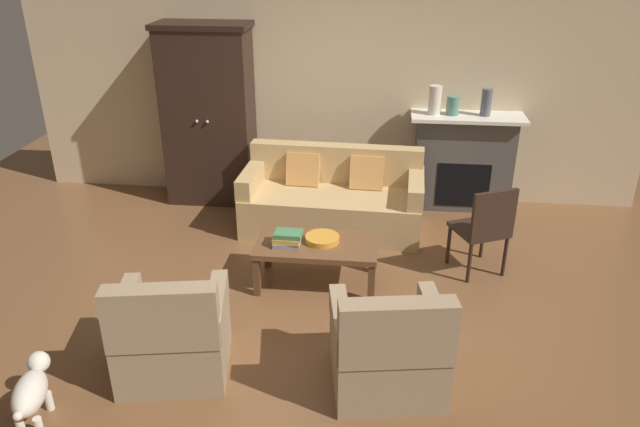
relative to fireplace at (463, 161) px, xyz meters
The scene contains 15 objects.
ground_plane 2.83m from the fireplace, 124.00° to the right, with size 9.60×9.60×0.00m, color brown.
back_wall 1.78m from the fireplace, behind, with size 7.20×0.10×2.80m, color beige.
fireplace is the anchor object (origin of this frame).
armoire 2.99m from the fireplace, behind, with size 1.06×0.57×2.08m.
couch 1.63m from the fireplace, 153.38° to the right, with size 1.95×0.93×0.86m.
coffee_table 2.42m from the fireplace, 127.94° to the right, with size 1.10×0.60×0.42m.
fruit_bowl 2.36m from the fireplace, 127.58° to the right, with size 0.31×0.31×0.05m, color orange.
book_stack 2.63m from the fireplace, 131.32° to the right, with size 0.26×0.19×0.13m.
mantel_vase_cream 0.81m from the fireplace, behind, with size 0.14×0.14×0.32m, color beige.
mantel_vase_jade 0.68m from the fireplace, behind, with size 0.14×0.14×0.21m, color slate.
mantel_vase_slate 0.72m from the fireplace, ahead, with size 0.12×0.12×0.30m, color #565B66.
armchair_near_left 4.04m from the fireplace, 126.29° to the right, with size 0.89×0.89×0.88m.
armchair_near_right 3.36m from the fireplace, 104.26° to the right, with size 0.88×0.89×0.88m.
side_chair_wooden 1.57m from the fireplace, 88.37° to the right, with size 0.58×0.58×0.90m.
dog 4.97m from the fireplace, 129.43° to the right, with size 0.29×0.56×0.39m.
Camera 1 is at (0.62, -4.41, 2.99)m, focal length 33.97 mm.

